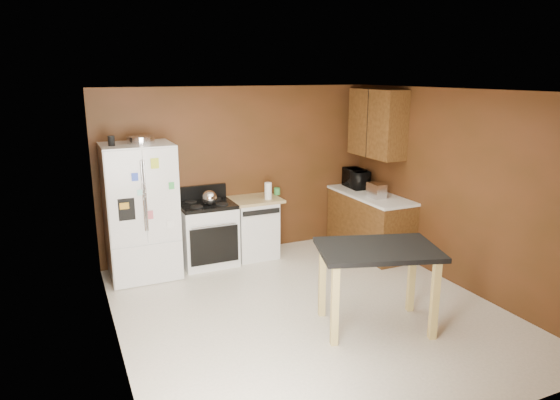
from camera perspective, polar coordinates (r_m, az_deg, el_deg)
floor at (r=5.95m, az=3.30°, el=-12.50°), size 4.50×4.50×0.00m
ceiling at (r=5.31m, az=3.69°, el=12.34°), size 4.50×4.50×0.00m
wall_back at (r=7.51m, az=-4.51°, el=3.29°), size 4.20×0.00×4.20m
wall_front at (r=3.76m, az=19.76°, el=-8.91°), size 4.20×0.00×4.20m
wall_left at (r=4.92m, az=-18.77°, el=-3.36°), size 0.00×4.50×4.50m
wall_right at (r=6.71m, az=19.58°, el=1.17°), size 0.00×4.50×4.50m
roasting_pan at (r=6.73m, az=-15.61°, el=6.66°), size 0.36×0.36×0.09m
pen_cup at (r=6.57m, az=-18.72°, el=6.42°), size 0.08×0.08×0.12m
kettle at (r=6.98m, az=-8.06°, el=0.27°), size 0.21×0.21×0.21m
paper_towel at (r=7.27m, az=-1.36°, el=1.05°), size 0.14×0.14×0.24m
green_canister at (r=7.56m, az=-0.35°, el=1.01°), size 0.11×0.11×0.10m
toaster at (r=7.47m, az=10.97°, el=1.09°), size 0.19×0.30×0.21m
microwave at (r=8.07m, az=8.70°, el=2.38°), size 0.36×0.51×0.27m
refrigerator at (r=6.86m, az=-15.60°, el=-1.27°), size 0.90×0.80×1.80m
gas_range at (r=7.22m, az=-8.30°, el=-3.74°), size 0.76×0.68×1.10m
dishwasher at (r=7.46m, az=-3.02°, el=-3.08°), size 0.78×0.63×0.89m
right_cabinets at (r=7.74m, az=10.44°, el=0.83°), size 0.63×1.58×2.45m
island at (r=5.39m, az=11.07°, el=-6.72°), size 1.43×1.16×0.91m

